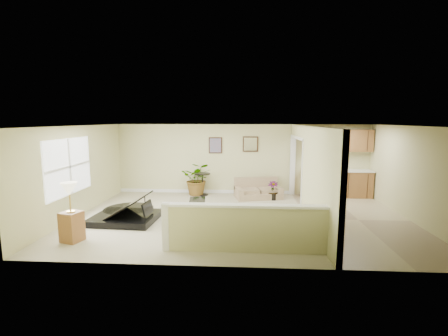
# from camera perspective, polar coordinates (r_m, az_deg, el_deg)

# --- Properties ---
(floor) EXTENTS (9.00, 9.00, 0.00)m
(floor) POSITION_cam_1_polar(r_m,az_deg,el_deg) (8.98, 2.93, -8.74)
(floor) COLOR tan
(floor) RESTS_ON ground
(back_wall) EXTENTS (9.00, 0.04, 2.50)m
(back_wall) POSITION_cam_1_polar(r_m,az_deg,el_deg) (11.67, 3.16, 1.54)
(back_wall) COLOR #CAC789
(back_wall) RESTS_ON floor
(front_wall) EXTENTS (9.00, 0.04, 2.50)m
(front_wall) POSITION_cam_1_polar(r_m,az_deg,el_deg) (5.76, 2.64, -5.70)
(front_wall) COLOR #CAC789
(front_wall) RESTS_ON floor
(left_wall) EXTENTS (0.04, 6.00, 2.50)m
(left_wall) POSITION_cam_1_polar(r_m,az_deg,el_deg) (9.83, -24.24, -0.51)
(left_wall) COLOR #CAC789
(left_wall) RESTS_ON floor
(right_wall) EXTENTS (0.04, 6.00, 2.50)m
(right_wall) POSITION_cam_1_polar(r_m,az_deg,el_deg) (9.75, 30.48, -1.01)
(right_wall) COLOR #CAC789
(right_wall) RESTS_ON floor
(ceiling) EXTENTS (9.00, 6.00, 0.04)m
(ceiling) POSITION_cam_1_polar(r_m,az_deg,el_deg) (8.58, 3.06, 7.41)
(ceiling) COLOR white
(ceiling) RESTS_ON back_wall
(kitchen_vinyl) EXTENTS (2.70, 6.00, 0.01)m
(kitchen_vinyl) POSITION_cam_1_polar(r_m,az_deg,el_deg) (9.49, 22.53, -8.43)
(kitchen_vinyl) COLOR tan
(kitchen_vinyl) RESTS_ON floor
(interior_partition) EXTENTS (0.18, 5.99, 2.50)m
(interior_partition) POSITION_cam_1_polar(r_m,az_deg,el_deg) (9.11, 14.40, -0.88)
(interior_partition) COLOR #CAC789
(interior_partition) RESTS_ON floor
(pony_half_wall) EXTENTS (3.42, 0.22, 1.00)m
(pony_half_wall) POSITION_cam_1_polar(r_m,az_deg,el_deg) (6.64, 3.37, -10.36)
(pony_half_wall) COLOR #CAC789
(pony_half_wall) RESTS_ON floor
(left_window) EXTENTS (0.05, 2.15, 1.45)m
(left_window) POSITION_cam_1_polar(r_m,az_deg,el_deg) (9.36, -25.65, 0.22)
(left_window) COLOR white
(left_window) RESTS_ON left_wall
(wall_art_left) EXTENTS (0.48, 0.04, 0.58)m
(wall_art_left) POSITION_cam_1_polar(r_m,az_deg,el_deg) (11.63, -1.51, 4.00)
(wall_art_left) COLOR #392415
(wall_art_left) RESTS_ON back_wall
(wall_mirror) EXTENTS (0.55, 0.04, 0.55)m
(wall_mirror) POSITION_cam_1_polar(r_m,az_deg,el_deg) (11.59, 4.67, 4.21)
(wall_mirror) COLOR #392415
(wall_mirror) RESTS_ON back_wall
(kitchen_cabinets) EXTENTS (2.36, 0.65, 2.33)m
(kitchen_cabinets) POSITION_cam_1_polar(r_m,az_deg,el_deg) (11.87, 18.73, -0.64)
(kitchen_cabinets) COLOR #9A5E32
(kitchen_cabinets) RESTS_ON floor
(piano) EXTENTS (1.98, 2.05, 1.54)m
(piano) POSITION_cam_1_polar(r_m,az_deg,el_deg) (9.08, -17.00, -4.71)
(piano) COLOR black
(piano) RESTS_ON floor
(piano_bench) EXTENTS (0.51, 0.86, 0.55)m
(piano_bench) POSITION_cam_1_polar(r_m,az_deg,el_deg) (8.73, -4.70, -7.40)
(piano_bench) COLOR black
(piano_bench) RESTS_ON floor
(loveseat) EXTENTS (1.72, 1.20, 0.88)m
(loveseat) POSITION_cam_1_polar(r_m,az_deg,el_deg) (11.20, 6.01, -3.54)
(loveseat) COLOR tan
(loveseat) RESTS_ON floor
(accent_table) EXTENTS (0.54, 0.54, 0.79)m
(accent_table) POSITION_cam_1_polar(r_m,az_deg,el_deg) (11.50, -3.79, -2.32)
(accent_table) COLOR black
(accent_table) RESTS_ON floor
(palm_plant) EXTENTS (1.10, 0.96, 1.17)m
(palm_plant) POSITION_cam_1_polar(r_m,az_deg,el_deg) (11.54, -4.68, -1.95)
(palm_plant) COLOR black
(palm_plant) RESTS_ON floor
(small_plant) EXTENTS (0.40, 0.40, 0.62)m
(small_plant) POSITION_cam_1_polar(r_m,az_deg,el_deg) (11.02, 8.55, -4.17)
(small_plant) COLOR black
(small_plant) RESTS_ON floor
(lamp_stand) EXTENTS (0.48, 0.48, 1.32)m
(lamp_stand) POSITION_cam_1_polar(r_m,az_deg,el_deg) (7.91, -25.29, -7.75)
(lamp_stand) COLOR #9A5E32
(lamp_stand) RESTS_ON floor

